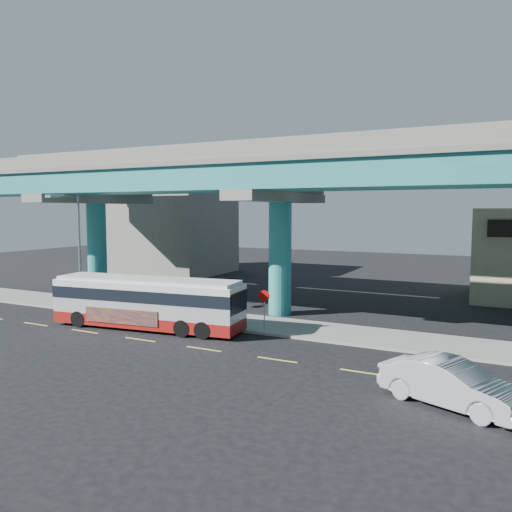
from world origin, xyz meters
The scene contains 10 objects.
ground centered at (0.00, 0.00, 0.00)m, with size 120.00×120.00×0.00m, color black.
sidewalk centered at (0.00, 5.50, 0.07)m, with size 70.00×4.00×0.15m, color gray.
lane_markings centered at (0.00, -0.30, 0.01)m, with size 58.00×0.12×0.01m.
viaduct centered at (0.00, 9.11, 9.14)m, with size 52.00×12.40×11.70m.
building_concrete centered at (-20.00, 24.00, 4.50)m, with size 12.00×10.00×9.00m, color gray.
transit_bus centered at (-5.28, 1.92, 1.62)m, with size 11.74×3.79×2.96m.
sedan centered at (11.69, -2.54, 0.82)m, with size 5.26×3.44×1.64m, color #A6A6AB.
parked_car centered at (-13.75, 5.77, 0.89)m, with size 4.48×2.13×1.48m, color #2E2E33.
street_lamp centered at (-12.69, 3.44, 5.25)m, with size 0.50×2.56×7.87m.
stop_sign centered at (1.18, 4.18, 1.75)m, with size 0.68×0.11×2.26m.
Camera 1 is at (13.19, -20.78, 6.89)m, focal length 35.00 mm.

